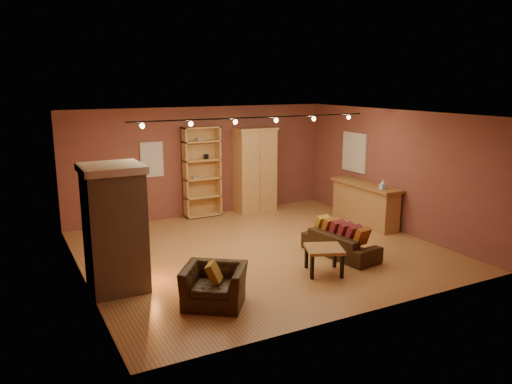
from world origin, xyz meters
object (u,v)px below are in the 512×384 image
bookcase (201,171)px  armchair (214,279)px  armoire (255,169)px  loveseat (341,239)px  fireplace (115,228)px  coffee_table (324,251)px  bar_counter (365,203)px

bookcase → armchair: (-1.78, -5.04, -0.76)m
armoire → loveseat: 4.05m
fireplace → coffee_table: fireplace is taller
bookcase → loveseat: bookcase is taller
bookcase → armoire: 1.49m
bookcase → bar_counter: bookcase is taller
bar_counter → coffee_table: bar_counter is taller
bookcase → armchair: bookcase is taller
fireplace → bookcase: size_ratio=0.91×
bar_counter → armchair: bar_counter is taller
bookcase → loveseat: (1.34, -4.14, -0.83)m
fireplace → loveseat: (4.31, -0.41, -0.71)m
bar_counter → armoire: bearing=126.8°
bookcase → coffee_table: (0.49, -4.76, -0.76)m
loveseat → armchair: bearing=97.5°
bookcase → loveseat: bearing=-72.1°
fireplace → loveseat: fireplace is taller
fireplace → armchair: bearing=-47.7°
fireplace → coffee_table: size_ratio=2.51×
fireplace → loveseat: 4.39m
armchair → coffee_table: armchair is taller
loveseat → armchair: (-3.12, -0.90, 0.07)m
fireplace → bookcase: bookcase is taller
bookcase → coffee_table: bookcase is taller
armoire → armchair: (-3.26, -4.88, -0.71)m
armoire → loveseat: size_ratio=1.31×
fireplace → bookcase: (2.98, 3.73, 0.12)m
armoire → bar_counter: armoire is taller
armchair → coffee_table: bearing=42.5°
bar_counter → coffee_table: (-2.77, -2.22, -0.09)m
fireplace → bar_counter: fireplace is taller
armoire → coffee_table: bearing=-102.1°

